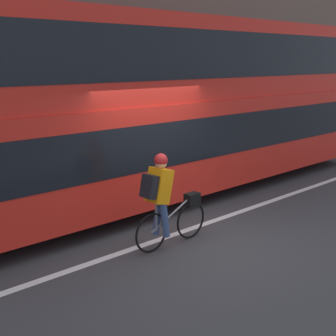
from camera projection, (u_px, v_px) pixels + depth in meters
name	position (u px, v px, depth m)	size (l,w,h in m)	color
ground_plane	(187.00, 238.00, 8.02)	(80.00, 80.00, 0.00)	#38383A
road_center_line	(176.00, 234.00, 8.21)	(50.00, 0.14, 0.01)	silver
sidewalk_curb	(35.00, 177.00, 11.91)	(60.00, 2.41, 0.11)	gray
building_facade	(2.00, 57.00, 12.20)	(60.00, 0.30, 6.07)	brown
bus	(182.00, 99.00, 10.42)	(11.40, 2.59, 3.82)	black
cyclist_on_bike	(164.00, 197.00, 7.43)	(1.53, 0.32, 1.57)	black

